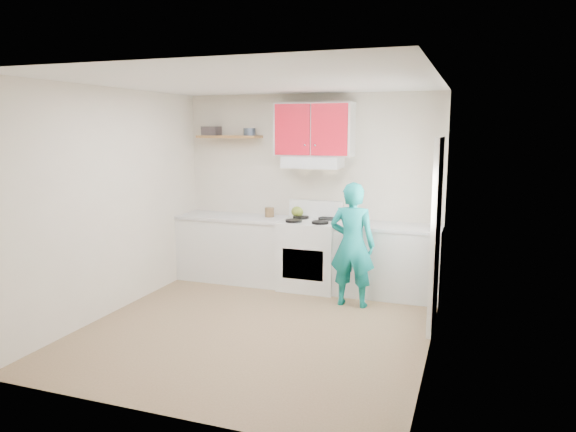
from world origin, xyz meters
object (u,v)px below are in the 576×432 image
at_px(kettle, 298,212).
at_px(crock, 269,213).
at_px(tin, 249,132).
at_px(stove, 310,255).
at_px(person, 352,245).

bearing_deg(kettle, crock, -141.02).
xyz_separation_m(tin, kettle, (0.67, 0.09, -1.09)).
relative_size(stove, person, 0.61).
bearing_deg(crock, person, -25.51).
xyz_separation_m(kettle, person, (0.95, -0.77, -0.24)).
bearing_deg(tin, person, -22.56).
relative_size(stove, kettle, 5.19).
xyz_separation_m(stove, tin, (-0.93, 0.16, 1.63)).
xyz_separation_m(tin, crock, (0.31, -0.05, -1.11)).
bearing_deg(person, crock, -24.76).
relative_size(kettle, crock, 1.15).
distance_m(stove, crock, 0.82).
relative_size(stove, crock, 6.00).
height_order(kettle, crock, kettle).
distance_m(kettle, crock, 0.39).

